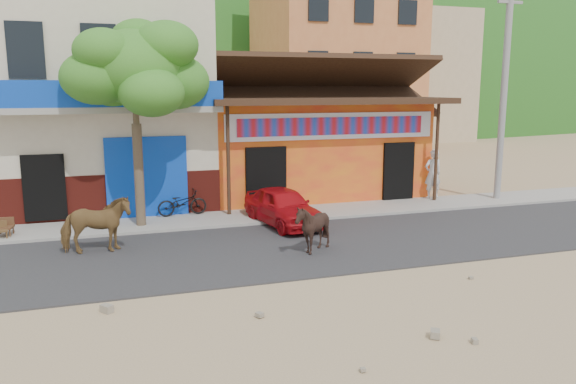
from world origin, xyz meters
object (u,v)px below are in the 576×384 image
object	(u,v)px
tree	(136,124)
cow_tan	(96,225)
cow_dark	(313,228)
utility_pole	(504,88)
cafe_chair_right	(4,220)
red_car	(283,206)
scooter	(182,203)
pedestrian	(433,174)

from	to	relation	value
tree	cow_tan	distance (m)	3.55
tree	cow_tan	bearing A→B (deg)	-117.38
tree	cow_dark	distance (m)	6.13
utility_pole	cafe_chair_right	distance (m)	16.84
utility_pole	cow_tan	size ratio (longest dim) A/B	4.69
utility_pole	red_car	size ratio (longest dim) A/B	2.36
cow_tan	scooter	world-z (taller)	cow_tan
cow_tan	utility_pole	bearing A→B (deg)	-80.10
utility_pole	cow_tan	xyz separation A→B (m)	(-14.02, -2.56, -3.36)
cow_dark	scooter	xyz separation A→B (m)	(-2.62, 4.89, -0.14)
tree	cow_dark	world-z (taller)	tree
tree	cafe_chair_right	bearing A→B (deg)	-178.39
utility_pole	pedestrian	bearing A→B (deg)	163.21
cafe_chair_right	utility_pole	bearing A→B (deg)	7.92
scooter	cafe_chair_right	world-z (taller)	cafe_chair_right
cow_tan	pedestrian	xyz separation A→B (m)	(11.70, 3.26, 0.27)
cow_tan	red_car	xyz separation A→B (m)	(5.34, 1.36, -0.14)
cow_dark	cafe_chair_right	size ratio (longest dim) A/B	1.41
cow_dark	cow_tan	bearing A→B (deg)	-102.86
tree	red_car	xyz separation A→B (m)	(4.12, -1.00, -2.50)
utility_pole	red_car	bearing A→B (deg)	-172.13
cow_tan	red_car	distance (m)	5.51
red_car	scooter	world-z (taller)	red_car
utility_pole	cow_tan	distance (m)	14.64
tree	scooter	xyz separation A→B (m)	(1.34, 0.89, -2.59)
scooter	pedestrian	distance (m)	9.15
cow_dark	scooter	bearing A→B (deg)	-147.14
red_car	pedestrian	xyz separation A→B (m)	(6.36, 1.90, 0.42)
utility_pole	pedestrian	distance (m)	3.92
utility_pole	scooter	xyz separation A→B (m)	(-11.46, 0.69, -3.59)
tree	cow_dark	xyz separation A→B (m)	(3.96, -4.00, -2.44)
utility_pole	red_car	distance (m)	9.44
utility_pole	scooter	bearing A→B (deg)	176.53
tree	cow_tan	size ratio (longest dim) A/B	3.51
tree	utility_pole	bearing A→B (deg)	0.90
red_car	pedestrian	distance (m)	6.65
red_car	utility_pole	bearing A→B (deg)	-2.03
cow_dark	pedestrian	world-z (taller)	pedestrian
tree	cow_tan	xyz separation A→B (m)	(-1.22, -2.36, -2.36)
cow_tan	scooter	size ratio (longest dim) A/B	1.09
red_car	scooter	xyz separation A→B (m)	(-2.78, 1.89, -0.09)
tree	cow_tan	world-z (taller)	tree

